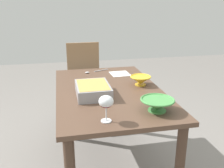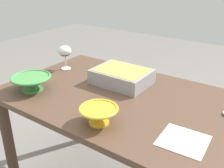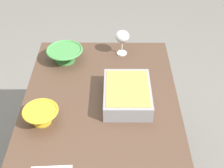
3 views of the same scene
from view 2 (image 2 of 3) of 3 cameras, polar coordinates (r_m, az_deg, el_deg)
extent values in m
cube|color=brown|center=(1.38, 2.36, -3.20)|extent=(1.29, 0.80, 0.03)
cylinder|color=#493427|center=(1.74, -21.43, -12.76)|extent=(0.06, 0.06, 0.69)
cylinder|color=#493427|center=(2.10, -6.22, -4.21)|extent=(0.06, 0.06, 0.69)
cylinder|color=white|center=(1.76, -9.98, 3.35)|extent=(0.06, 0.06, 0.01)
cylinder|color=white|center=(1.74, -10.09, 4.72)|extent=(0.01, 0.01, 0.08)
ellipsoid|color=white|center=(1.72, -10.27, 7.11)|extent=(0.09, 0.09, 0.07)
ellipsoid|color=#4C0A19|center=(1.72, -10.24, 6.72)|extent=(0.08, 0.08, 0.05)
cube|color=#99999E|center=(1.50, 2.13, 1.63)|extent=(0.32, 0.24, 0.08)
cube|color=tan|center=(1.49, 2.15, 2.81)|extent=(0.28, 0.21, 0.02)
cylinder|color=yellow|center=(1.14, -2.87, -8.32)|extent=(0.09, 0.09, 0.01)
cone|color=yellow|center=(1.13, -2.91, -6.80)|extent=(0.16, 0.16, 0.06)
torus|color=yellow|center=(1.11, -2.94, -5.41)|extent=(0.17, 0.17, 0.01)
cylinder|color=#4C994C|center=(1.50, -16.95, -1.09)|extent=(0.11, 0.11, 0.01)
cone|color=#4C994C|center=(1.49, -17.13, 0.22)|extent=(0.21, 0.21, 0.07)
torus|color=#4C994C|center=(1.47, -17.29, 1.42)|extent=(0.22, 0.22, 0.01)
cube|color=white|center=(1.08, 15.29, -11.80)|extent=(0.19, 0.18, 0.00)
camera|label=1|loc=(2.83, -27.90, 22.75)|focal=40.36mm
camera|label=3|loc=(1.28, 69.28, 33.68)|focal=50.73mm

